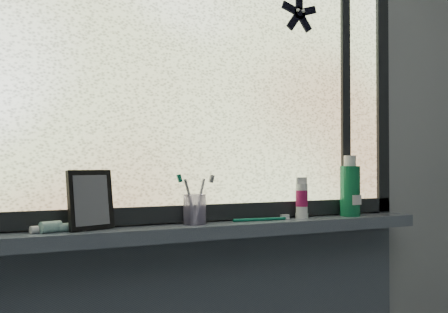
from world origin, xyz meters
name	(u,v)px	position (x,y,z in m)	size (l,w,h in m)	color
wall_back	(187,148)	(0.00, 1.30, 1.25)	(3.00, 0.01, 2.50)	#9EA3A8
windowsill	(196,231)	(0.00, 1.23, 1.00)	(1.62, 0.14, 0.04)	#4C5666
window_pane	(190,58)	(0.00, 1.28, 1.53)	(1.50, 0.01, 1.00)	silver
frame_bottom	(190,213)	(0.00, 1.28, 1.05)	(1.60, 0.03, 0.05)	black
frame_right	(381,77)	(0.78, 1.28, 1.53)	(0.05, 0.03, 1.10)	black
frame_mullion	(344,73)	(0.60, 1.28, 1.53)	(0.04, 0.03, 1.00)	black
starfish_sticker	(299,13)	(0.40, 1.27, 1.72)	(0.15, 0.02, 0.15)	black
vanity_mirror	(91,200)	(-0.31, 1.24, 1.10)	(0.13, 0.07, 0.16)	black
toothpaste_tube	(58,226)	(-0.40, 1.23, 1.04)	(0.17, 0.04, 0.03)	white
toothbrush_cup	(195,209)	(0.00, 1.24, 1.06)	(0.07, 0.07, 0.09)	#AEA3D8
toothbrush_lying	(260,219)	(0.22, 1.23, 1.03)	(0.22, 0.02, 0.01)	#0B654C
mouthwash_bottle	(350,186)	(0.58, 1.22, 1.13)	(0.07, 0.07, 0.17)	#20AA69
cream_tube	(302,197)	(0.38, 1.23, 1.09)	(0.04, 0.04, 0.10)	silver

